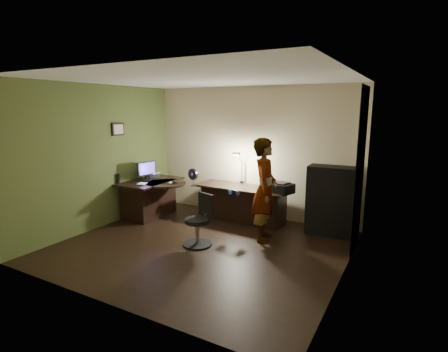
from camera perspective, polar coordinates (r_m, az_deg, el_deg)
The scene contains 27 objects.
floor at distance 5.94m, azimuth -3.72°, elevation -11.42°, with size 4.50×4.00×0.01m, color black.
ceiling at distance 5.51m, azimuth -4.08°, elevation 15.63°, with size 4.50×4.00×0.01m, color silver.
wall_back at distance 7.31m, azimuth 4.67°, elevation 3.84°, with size 4.50×0.01×2.70m, color #C0B188.
wall_front at distance 4.06m, azimuth -19.40°, elevation -2.58°, with size 4.50×0.01×2.70m, color #C0B188.
wall_left at distance 7.04m, azimuth -19.54°, elevation 2.96°, with size 0.01×4.00×2.70m, color #C0B188.
wall_right at distance 4.75m, azimuth 19.61°, elevation -0.67°, with size 0.01×4.00×2.70m, color #C0B188.
green_wall_overlay at distance 7.02m, azimuth -19.46°, elevation 2.95°, with size 0.00×4.00×2.70m, color #4D5D2C.
arched_doorway at distance 5.89m, azimuth 21.32°, elevation 0.87°, with size 0.01×0.90×2.60m, color black.
french_door at distance 4.30m, azimuth 17.87°, elevation -5.88°, with size 0.02×0.92×2.10m, color white.
framed_picture at distance 7.27m, azimuth -16.95°, elevation 7.32°, with size 0.04×0.30×0.25m, color black.
desk_left at distance 7.55m, azimuth -11.86°, elevation -3.61°, with size 0.82×1.33×0.77m, color black.
desk_right at distance 7.07m, azimuth 2.85°, elevation -4.58°, with size 1.91×0.67×0.72m, color black.
cabinet at distance 6.58m, azimuth 17.07°, elevation -3.86°, with size 0.83×0.42×1.25m, color black.
laptop_stand at distance 7.62m, azimuth -11.76°, elevation 0.00°, with size 0.26×0.22×0.11m, color silver.
laptop at distance 7.59m, azimuth -11.81°, elevation 1.30°, with size 0.33×0.31×0.23m, color silver.
monitor at distance 7.38m, azimuth -12.62°, elevation 0.34°, with size 0.09×0.44×0.29m, color black.
mouse at distance 7.05m, azimuth -8.77°, elevation -1.08°, with size 0.06×0.10×0.04m, color silver.
phone at distance 7.13m, azimuth -8.28°, elevation -1.04°, with size 0.07×0.14×0.01m, color black.
pen at distance 7.30m, azimuth -14.26°, elevation -0.99°, with size 0.01×0.15×0.01m, color black.
speaker at distance 7.31m, azimuth -16.88°, elevation -0.39°, with size 0.07×0.07×0.19m, color black.
notepad at distance 7.13m, azimuth -13.24°, elevation -1.22°, with size 0.15×0.21×0.01m, color silver.
desk_fan at distance 7.11m, azimuth -5.03°, elevation -0.20°, with size 0.23×0.13×0.36m, color black.
headphones at distance 6.39m, azimuth 1.63°, elevation -2.65°, with size 0.21×0.09×0.10m, color #284897.
printer at distance 6.60m, azimuth 9.12°, elevation -1.87°, with size 0.46×0.35×0.20m, color black.
desk_lamp at distance 7.26m, azimuth 2.95°, elevation 1.58°, with size 0.18×0.34×0.74m, color black.
office_chair at distance 5.84m, azimuth -4.39°, elevation -7.26°, with size 0.48×0.48×0.86m, color black.
person at distance 6.01m, azimuth 6.69°, elevation -2.26°, with size 0.63×0.42×1.78m, color #D8A88C.
Camera 1 is at (2.98, -4.61, 2.26)m, focal length 28.00 mm.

